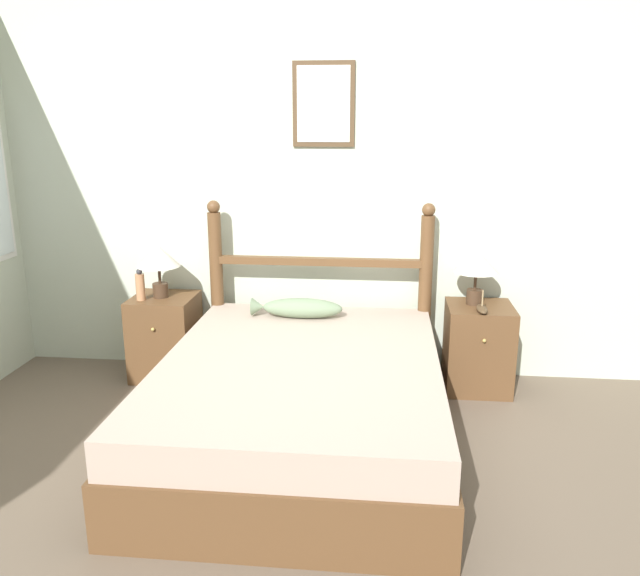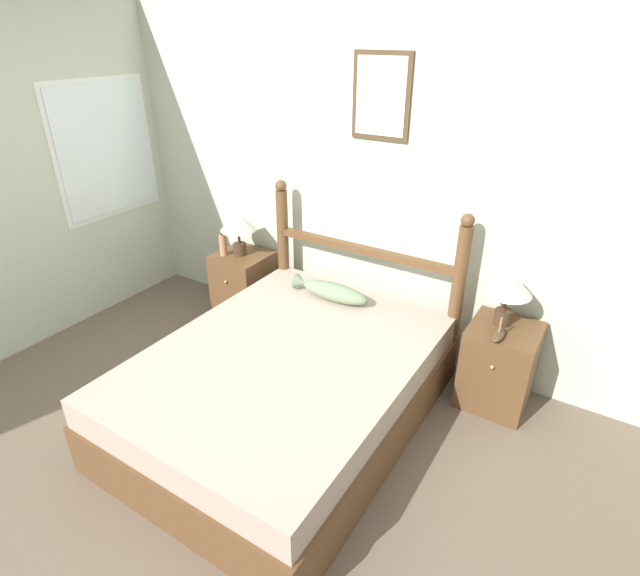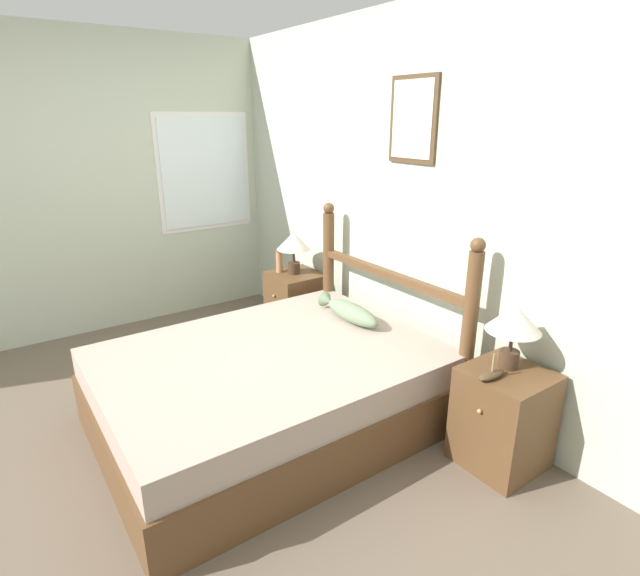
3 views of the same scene
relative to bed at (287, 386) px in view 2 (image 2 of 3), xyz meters
The scene contains 11 objects.
ground_plane 0.65m from the bed, 98.91° to the right, with size 16.00×16.00×0.00m, color brown.
wall_back 1.54m from the bed, 94.65° to the left, with size 6.40×0.08×2.55m.
bed is the anchor object (origin of this frame).
headboard 1.04m from the bed, 90.00° to the left, with size 1.51×0.09×1.23m.
nightstand_left 1.38m from the bed, 140.89° to the left, with size 0.42×0.44×0.57m.
nightstand_right 1.38m from the bed, 39.11° to the left, with size 0.42×0.44×0.57m.
table_lamp_left 1.50m from the bed, 141.41° to the left, with size 0.29×0.29×0.36m.
table_lamp_right 1.49m from the bed, 41.44° to the left, with size 0.29×0.29×0.36m.
bottle 1.48m from the bed, 146.68° to the left, with size 0.06×0.06×0.21m.
model_boat 1.33m from the bed, 34.85° to the left, with size 0.06×0.19×0.14m.
fish_pillow 0.79m from the bed, 98.84° to the left, with size 0.59×0.15×0.13m.
Camera 2 is at (1.59, -1.38, 2.23)m, focal length 28.00 mm.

